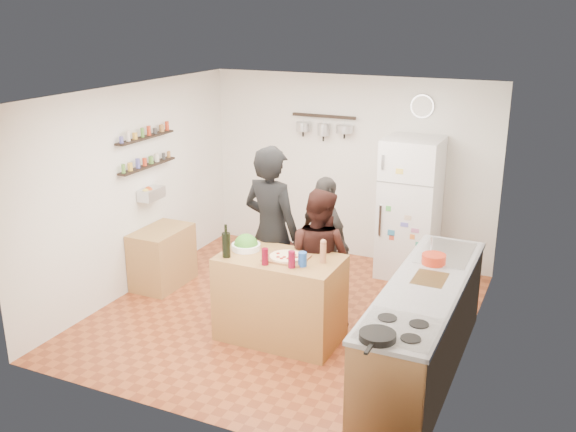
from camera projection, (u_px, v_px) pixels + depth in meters
The scene contains 26 objects.
room_shell at pixel (299, 200), 7.26m from camera, with size 4.20×4.20×4.20m.
prep_island at pixel (280, 298), 6.66m from camera, with size 1.25×0.72×0.91m, color #A3753B.
pizza_board at pixel (286, 258), 6.47m from camera, with size 0.42×0.34×0.02m, color brown.
pizza at pixel (286, 256), 6.47m from camera, with size 0.34×0.34×0.02m, color beige.
salad_bowl at pixel (246, 247), 6.73m from camera, with size 0.30×0.30×0.06m, color white.
wine_bottle at pixel (226, 245), 6.49m from camera, with size 0.08×0.08×0.26m, color black.
wine_glass_near at pixel (265, 257), 6.31m from camera, with size 0.07×0.07×0.17m, color #5A0717.
wine_glass_far at pixel (292, 259), 6.24m from camera, with size 0.07×0.07×0.17m, color maroon.
pepper_mill at pixel (323, 253), 6.36m from camera, with size 0.06×0.06×0.20m, color #A26744.
salt_canister at pixel (302, 259), 6.28m from camera, with size 0.09×0.09×0.14m, color #1A4291.
person_left at pixel (272, 232), 7.06m from camera, with size 0.71×0.47×1.95m, color black.
person_center at pixel (318, 258), 6.87m from camera, with size 0.75×0.58×1.54m, color black.
person_back at pixel (325, 241), 7.40m from camera, with size 0.89×0.37×1.53m, color #2E2A29.
counter_run at pixel (423, 330), 6.02m from camera, with size 0.63×2.63×0.90m, color #9E7042.
stove_top at pixel (399, 329), 5.05m from camera, with size 0.60×0.62×0.02m, color white.
skillet at pixel (377, 336), 4.88m from camera, with size 0.29×0.29×0.06m, color black.
sink at pixel (446, 254), 6.61m from camera, with size 0.50×0.80×0.03m, color silver.
cutting_board at pixel (430, 279), 5.99m from camera, with size 0.30×0.40×0.02m, color brown.
red_bowl at pixel (434, 259), 6.31m from camera, with size 0.24×0.24×0.10m, color #B22A14.
fridge at pixel (410, 208), 8.16m from camera, with size 0.70×0.68×1.80m, color white.
wall_clock at pixel (422, 106), 8.06m from camera, with size 0.30×0.30×0.03m, color silver.
spice_shelf_lower at pixel (147, 166), 7.79m from camera, with size 0.12×1.00×0.03m, color black.
spice_shelf_upper at pixel (145, 137), 7.68m from camera, with size 0.12×1.00×0.03m, color black.
produce_basket at pixel (151, 194), 7.88m from camera, with size 0.18×0.35×0.14m, color silver.
side_table at pixel (163, 257), 8.00m from camera, with size 0.50×0.80×0.73m, color #AC8548.
pot_rack at pixel (324, 116), 8.57m from camera, with size 0.90×0.04×0.04m, color black.
Camera 1 is at (2.81, -5.98, 3.32)m, focal length 40.00 mm.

